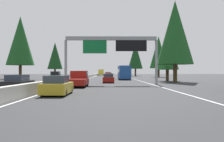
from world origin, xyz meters
TOP-DOWN VIEW (x-y plane):
  - ground_plane at (60.00, 0.00)m, footprint 320.00×320.00m
  - median_barrier at (80.00, 0.30)m, footprint 180.00×0.56m
  - shoulder_stripe_right at (70.00, -11.52)m, footprint 160.00×0.16m
  - shoulder_stripe_median at (70.00, -0.25)m, footprint 160.00×0.16m
  - sign_gantry_overhead at (32.12, -6.03)m, footprint 0.50×12.68m
  - sedan_near_right at (16.45, -1.68)m, footprint 4.40×1.80m
  - pickup_far_right at (27.15, -2.04)m, footprint 5.60×2.00m
  - bus_mid_left at (57.26, -9.03)m, footprint 11.50×2.55m
  - box_truck_far_center at (124.37, -1.64)m, footprint 8.50×2.40m
  - minivan_distant_a at (88.21, -5.16)m, footprint 5.00×1.95m
  - sedan_mid_right at (78.76, -5.63)m, footprint 4.40×1.80m
  - sedan_near_center at (38.54, -5.48)m, footprint 4.40×1.80m
  - sedan_mid_center at (47.72, -5.54)m, footprint 4.40×1.80m
  - oncoming_near at (55.48, 6.60)m, footprint 5.60×2.00m
  - oncoming_far at (21.29, 2.95)m, footprint 4.40×1.80m
  - conifer_right_near at (40.30, -16.65)m, footprint 6.06×6.06m
  - conifer_right_mid at (46.55, -16.75)m, footprint 4.36×4.36m
  - conifer_right_far at (83.20, -22.08)m, footprint 5.97×5.97m
  - conifer_right_distant at (109.23, -16.98)m, footprint 6.33×6.33m
  - conifer_left_mid at (62.81, 16.90)m, footprint 6.95×6.95m
  - conifer_left_far at (95.59, 14.94)m, footprint 5.70×5.70m

SIDE VIEW (x-z plane):
  - ground_plane at x=60.00m, z-range 0.00..0.00m
  - shoulder_stripe_right at x=70.00m, z-range 0.00..0.01m
  - shoulder_stripe_median at x=70.00m, z-range 0.00..0.01m
  - median_barrier at x=80.00m, z-range 0.00..0.90m
  - sedan_near_right at x=16.45m, z-range -0.05..1.42m
  - sedan_mid_right at x=78.76m, z-range -0.05..1.42m
  - sedan_near_center at x=38.54m, z-range -0.05..1.42m
  - sedan_mid_center at x=47.72m, z-range -0.05..1.42m
  - oncoming_far at x=21.29m, z-range -0.05..1.42m
  - pickup_far_right at x=27.15m, z-range -0.02..1.84m
  - oncoming_near at x=55.48m, z-range -0.02..1.84m
  - minivan_distant_a at x=88.21m, z-range 0.11..1.80m
  - box_truck_far_center at x=124.37m, z-range 0.14..3.09m
  - bus_mid_left at x=57.26m, z-range 0.17..3.27m
  - sign_gantry_overhead at x=32.12m, z-range 1.94..8.48m
  - conifer_right_mid at x=46.55m, z-range 1.06..10.98m
  - conifer_left_far at x=95.59m, z-range 1.40..14.36m
  - conifer_right_far at x=83.20m, z-range 1.47..15.04m
  - conifer_right_near at x=40.30m, z-range 1.49..15.26m
  - conifer_right_distant at x=109.23m, z-range 1.56..15.95m
  - conifer_left_mid at x=62.81m, z-range 1.71..17.52m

